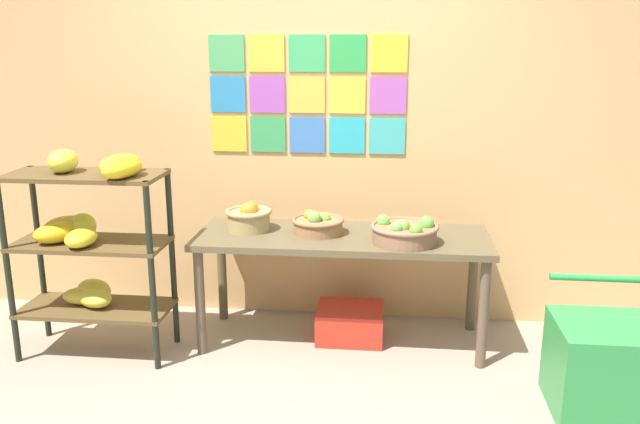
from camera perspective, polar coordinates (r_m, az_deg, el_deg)
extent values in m
cube|color=tan|center=(4.36, -0.88, 7.89)|extent=(4.75, 0.06, 2.69)
cube|color=#49A15A|center=(4.40, -8.15, 13.56)|extent=(0.23, 0.01, 0.23)
cube|color=gold|center=(4.34, -4.70, 13.64)|extent=(0.23, 0.01, 0.23)
cube|color=#3DAA5D|center=(4.30, -1.16, 13.68)|extent=(0.23, 0.01, 0.23)
cube|color=green|center=(4.28, 2.43, 13.66)|extent=(0.23, 0.01, 0.23)
cube|color=yellow|center=(4.27, 6.05, 13.60)|extent=(0.23, 0.01, 0.23)
cube|color=teal|center=(4.41, -8.03, 10.15)|extent=(0.23, 0.01, 0.23)
cube|color=#A049AC|center=(4.35, -4.63, 10.19)|extent=(0.23, 0.01, 0.23)
cube|color=gold|center=(4.31, -1.14, 10.19)|extent=(0.23, 0.01, 0.23)
cube|color=yellow|center=(4.29, 2.40, 10.16)|extent=(0.23, 0.01, 0.23)
cube|color=#AA50AD|center=(4.28, 5.96, 10.08)|extent=(0.23, 0.01, 0.23)
cube|color=gold|center=(4.44, -7.91, 6.77)|extent=(0.23, 0.01, 0.23)
cube|color=#3A9A56|center=(4.38, -4.56, 6.76)|extent=(0.23, 0.01, 0.23)
cube|color=#3C71C1|center=(4.34, -1.12, 6.73)|extent=(0.23, 0.01, 0.23)
cube|color=#2AA8BE|center=(4.32, 2.36, 6.68)|extent=(0.23, 0.01, 0.23)
cube|color=#3DAFAD|center=(4.31, 5.87, 6.60)|extent=(0.23, 0.01, 0.23)
cylinder|color=black|center=(4.20, -25.58, -4.79)|extent=(0.04, 0.04, 1.12)
cylinder|color=black|center=(3.83, -14.45, -5.61)|extent=(0.04, 0.04, 1.12)
cylinder|color=black|center=(4.49, -23.25, -3.35)|extent=(0.04, 0.04, 1.12)
cylinder|color=black|center=(4.15, -12.76, -3.95)|extent=(0.04, 0.04, 1.12)
cube|color=brown|center=(4.24, -18.90, -7.93)|extent=(0.90, 0.39, 0.03)
ellipsoid|color=yellow|center=(4.22, -19.10, -7.05)|extent=(0.31, 0.28, 0.11)
ellipsoid|color=gold|center=(4.27, -19.78, -6.88)|extent=(0.29, 0.17, 0.11)
ellipsoid|color=yellow|center=(4.29, -19.13, -6.50)|extent=(0.29, 0.26, 0.14)
cube|color=brown|center=(4.11, -19.36, -2.61)|extent=(0.90, 0.39, 0.02)
ellipsoid|color=yellow|center=(4.14, -21.96, -1.68)|extent=(0.31, 0.31, 0.12)
ellipsoid|color=yellow|center=(4.18, -19.97, -1.13)|extent=(0.24, 0.27, 0.15)
ellipsoid|color=yellow|center=(4.01, -20.12, -2.13)|extent=(0.17, 0.24, 0.10)
ellipsoid|color=yellow|center=(4.25, -21.08, -1.15)|extent=(0.33, 0.28, 0.13)
cube|color=brown|center=(4.01, -19.85, 3.03)|extent=(0.90, 0.39, 0.02)
ellipsoid|color=yellow|center=(3.92, -17.04, 4.04)|extent=(0.23, 0.32, 0.11)
ellipsoid|color=yellow|center=(4.06, -21.53, 4.16)|extent=(0.18, 0.24, 0.14)
ellipsoid|color=yellow|center=(3.79, -16.89, 3.69)|extent=(0.23, 0.33, 0.11)
cube|color=brown|center=(4.02, 1.96, -2.27)|extent=(1.80, 0.65, 0.04)
cylinder|color=brown|center=(4.04, -10.42, -7.74)|extent=(0.06, 0.06, 0.67)
cylinder|color=brown|center=(3.93, 14.06, -8.64)|extent=(0.06, 0.06, 0.67)
cylinder|color=brown|center=(4.52, -8.54, -5.24)|extent=(0.06, 0.06, 0.67)
cylinder|color=brown|center=(4.41, 13.16, -5.95)|extent=(0.06, 0.06, 0.67)
cylinder|color=#896147|center=(3.87, 7.38, -1.98)|extent=(0.38, 0.38, 0.10)
torus|color=#8E684D|center=(3.86, 7.40, -1.27)|extent=(0.40, 0.40, 0.02)
sphere|color=#68AD33|center=(3.75, 8.37, -1.59)|extent=(0.08, 0.08, 0.08)
sphere|color=#7AAF3B|center=(3.82, 7.21, -1.27)|extent=(0.09, 0.09, 0.09)
sphere|color=#6FC44C|center=(3.79, 6.69, -1.36)|extent=(0.07, 0.07, 0.07)
sphere|color=#67B53F|center=(3.88, 9.26, -0.98)|extent=(0.09, 0.09, 0.09)
sphere|color=#6EC243|center=(3.91, 5.54, -0.80)|extent=(0.08, 0.08, 0.08)
cylinder|color=tan|center=(4.13, -6.23, -0.77)|extent=(0.26, 0.26, 0.12)
torus|color=#A38756|center=(4.11, -6.25, 0.03)|extent=(0.29, 0.29, 0.03)
sphere|color=orange|center=(4.15, -5.96, 0.38)|extent=(0.08, 0.08, 0.08)
sphere|color=orange|center=(4.11, -6.49, 0.12)|extent=(0.07, 0.07, 0.07)
sphere|color=orange|center=(4.11, -6.18, 0.23)|extent=(0.09, 0.09, 0.09)
sphere|color=orange|center=(4.11, -6.33, 0.26)|extent=(0.08, 0.08, 0.08)
sphere|color=orange|center=(4.11, -6.23, 0.14)|extent=(0.09, 0.09, 0.09)
cylinder|color=#986A43|center=(4.04, -0.18, -1.29)|extent=(0.30, 0.30, 0.08)
torus|color=#926341|center=(4.03, -0.18, -0.71)|extent=(0.32, 0.32, 0.02)
sphere|color=#7DAD35|center=(4.08, -0.93, -0.27)|extent=(0.07, 0.07, 0.07)
sphere|color=#77AC47|center=(4.00, -0.49, -0.51)|extent=(0.08, 0.08, 0.08)
sphere|color=#7AC140|center=(4.04, 0.42, -0.52)|extent=(0.07, 0.07, 0.07)
cube|color=red|center=(4.27, 2.65, -9.63)|extent=(0.42, 0.35, 0.21)
cube|color=#2D8D43|center=(3.10, 25.19, -12.31)|extent=(0.61, 0.40, 0.39)
cylinder|color=#2D8D43|center=(3.18, 24.51, -5.35)|extent=(0.58, 0.03, 0.03)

